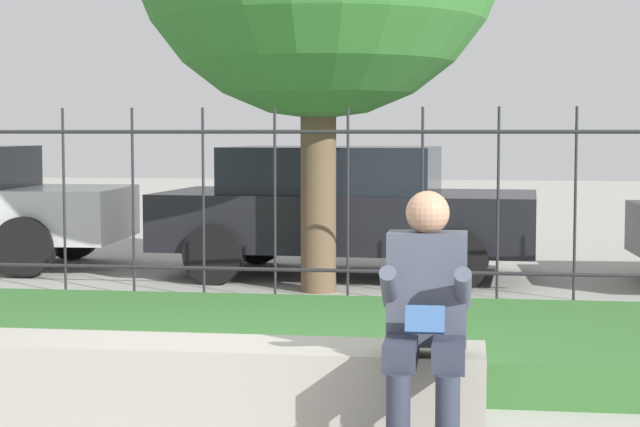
{
  "coord_description": "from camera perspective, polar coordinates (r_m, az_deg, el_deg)",
  "views": [
    {
      "loc": [
        1.35,
        -5.29,
        1.56
      ],
      "look_at": [
        0.25,
        2.61,
        0.95
      ],
      "focal_mm": 60.0,
      "sensor_mm": 36.0,
      "label": 1
    }
  ],
  "objects": [
    {
      "name": "stone_bench",
      "position": [
        5.65,
        -7.42,
        -9.43
      ],
      "size": [
        3.12,
        0.5,
        0.48
      ],
      "color": "gray",
      "rests_on": "ground_plane"
    },
    {
      "name": "iron_fence",
      "position": [
        9.29,
        -0.47,
        0.48
      ],
      "size": [
        7.71,
        0.03,
        1.78
      ],
      "color": "#232326",
      "rests_on": "ground_plane"
    },
    {
      "name": "person_seated_reader",
      "position": [
        5.08,
        5.68,
        -5.33
      ],
      "size": [
        0.42,
        0.73,
        1.28
      ],
      "color": "black",
      "rests_on": "ground_plane"
    },
    {
      "name": "car_parked_center",
      "position": [
        11.56,
        1.29,
        0.32
      ],
      "size": [
        4.1,
        2.17,
        1.4
      ],
      "rotation": [
        0.0,
        0.0,
        -0.06
      ],
      "color": "black",
      "rests_on": "ground_plane"
    },
    {
      "name": "grass_berm",
      "position": [
        7.46,
        -2.69,
        -6.7
      ],
      "size": [
        9.71,
        2.4,
        0.26
      ],
      "color": "#33662D",
      "rests_on": "ground_plane"
    }
  ]
}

